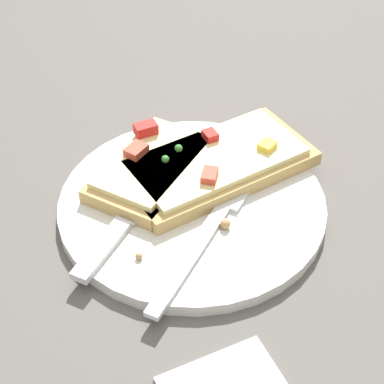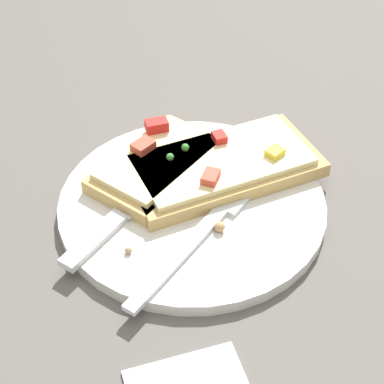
{
  "view_description": "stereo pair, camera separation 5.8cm",
  "coord_description": "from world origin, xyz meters",
  "px_view_note": "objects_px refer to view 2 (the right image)",
  "views": [
    {
      "loc": [
        -0.39,
        0.18,
        0.41
      ],
      "look_at": [
        0.0,
        0.0,
        0.02
      ],
      "focal_mm": 60.0,
      "sensor_mm": 36.0,
      "label": 1
    },
    {
      "loc": [
        -0.41,
        0.13,
        0.41
      ],
      "look_at": [
        0.0,
        0.0,
        0.02
      ],
      "focal_mm": 60.0,
      "sensor_mm": 36.0,
      "label": 2
    }
  ],
  "objects_px": {
    "knife": "(126,210)",
    "pizza_slice_main": "(222,166)",
    "plate": "(192,205)",
    "pizza_slice_corner": "(158,163)",
    "fork": "(213,220)"
  },
  "relations": [
    {
      "from": "fork",
      "to": "pizza_slice_main",
      "type": "xyz_separation_m",
      "value": [
        0.06,
        -0.03,
        0.01
      ]
    },
    {
      "from": "knife",
      "to": "plate",
      "type": "bearing_deg",
      "value": -40.53
    },
    {
      "from": "plate",
      "to": "knife",
      "type": "height_order",
      "value": "knife"
    },
    {
      "from": "plate",
      "to": "pizza_slice_corner",
      "type": "relative_size",
      "value": 1.62
    },
    {
      "from": "fork",
      "to": "pizza_slice_corner",
      "type": "relative_size",
      "value": 1.19
    },
    {
      "from": "plate",
      "to": "fork",
      "type": "height_order",
      "value": "fork"
    },
    {
      "from": "fork",
      "to": "pizza_slice_corner",
      "type": "height_order",
      "value": "pizza_slice_corner"
    },
    {
      "from": "pizza_slice_corner",
      "to": "pizza_slice_main",
      "type": "bearing_deg",
      "value": 123.74
    },
    {
      "from": "knife",
      "to": "pizza_slice_corner",
      "type": "xyz_separation_m",
      "value": [
        0.05,
        -0.04,
        0.01
      ]
    },
    {
      "from": "knife",
      "to": "pizza_slice_main",
      "type": "bearing_deg",
      "value": -24.54
    },
    {
      "from": "fork",
      "to": "knife",
      "type": "xyz_separation_m",
      "value": [
        0.03,
        0.07,
        0.0
      ]
    },
    {
      "from": "pizza_slice_main",
      "to": "knife",
      "type": "bearing_deg",
      "value": 7.24
    },
    {
      "from": "knife",
      "to": "pizza_slice_corner",
      "type": "bearing_deg",
      "value": 8.55
    },
    {
      "from": "pizza_slice_main",
      "to": "plate",
      "type": "bearing_deg",
      "value": 28.17
    },
    {
      "from": "plate",
      "to": "pizza_slice_corner",
      "type": "height_order",
      "value": "pizza_slice_corner"
    }
  ]
}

